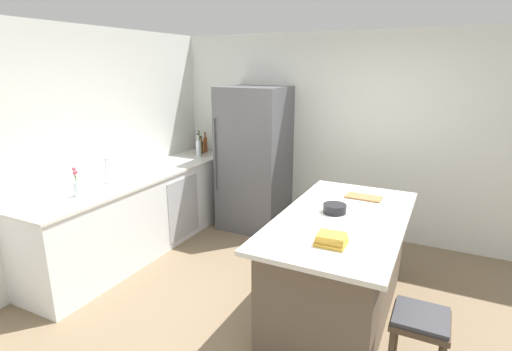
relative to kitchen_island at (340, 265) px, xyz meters
name	(u,v)px	position (x,y,z in m)	size (l,w,h in m)	color
ground_plane	(280,320)	(-0.41, -0.37, -0.47)	(7.20, 7.20, 0.00)	#7A664C
wall_rear	(350,136)	(-0.41, 1.88, 0.83)	(6.00, 0.10, 2.60)	silver
wall_left	(71,151)	(-2.86, -0.37, 0.83)	(0.10, 6.00, 2.60)	silver
counter_run_left	(143,212)	(-2.48, 0.23, 0.00)	(0.68, 3.04, 0.94)	white
kitchen_island	(340,265)	(0.00, 0.00, 0.00)	(1.03, 1.96, 0.93)	brown
refrigerator	(254,159)	(-1.59, 1.46, 0.49)	(0.84, 0.77, 1.92)	#56565B
bar_stool	(420,329)	(0.72, -0.70, 0.04)	(0.36, 0.36, 0.63)	#473828
sink_faucet	(107,170)	(-2.53, -0.21, 0.63)	(0.15, 0.05, 0.30)	silver
flower_vase	(77,187)	(-2.47, -0.66, 0.57)	(0.08, 0.08, 0.30)	silver
vinegar_bottle	(205,144)	(-2.49, 1.63, 0.59)	(0.06, 0.06, 0.30)	#994C23
syrup_bottle	(201,146)	(-2.50, 1.54, 0.57)	(0.06, 0.06, 0.25)	#5B3319
olive_oil_bottle	(199,146)	(-2.46, 1.43, 0.60)	(0.06, 0.06, 0.35)	olive
soda_bottle	(198,148)	(-2.41, 1.34, 0.60)	(0.07, 0.07, 0.32)	silver
cookbook_stack	(331,240)	(0.06, -0.58, 0.50)	(0.22, 0.19, 0.08)	gold
mixing_bowl	(335,208)	(-0.09, 0.06, 0.50)	(0.21, 0.21, 0.08)	black
cutting_board	(364,197)	(0.06, 0.58, 0.47)	(0.35, 0.19, 0.02)	#9E7042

